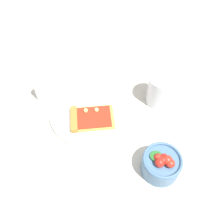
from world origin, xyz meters
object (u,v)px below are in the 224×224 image
(soda_glass, at_px, (161,90))
(pepper_shaker, at_px, (41,89))
(pizza_slice_main, at_px, (90,118))
(salad_bowl, at_px, (163,164))
(plate, at_px, (93,111))

(soda_glass, bearing_deg, pepper_shaker, -5.80)
(pizza_slice_main, distance_m, pepper_shaker, 0.19)
(pizza_slice_main, bearing_deg, soda_glass, -162.87)
(pizza_slice_main, height_order, pepper_shaker, pepper_shaker)
(pepper_shaker, bearing_deg, salad_bowl, 141.01)
(pepper_shaker, bearing_deg, pizza_slice_main, 145.12)
(pepper_shaker, bearing_deg, soda_glass, 174.20)
(plate, relative_size, soda_glass, 2.51)
(pizza_slice_main, height_order, salad_bowl, salad_bowl)
(plate, bearing_deg, salad_bowl, 131.24)
(pizza_slice_main, xyz_separation_m, salad_bowl, (-0.19, 0.17, 0.02))
(plate, distance_m, pizza_slice_main, 0.04)
(pizza_slice_main, xyz_separation_m, soda_glass, (-0.23, -0.07, 0.03))
(plate, height_order, soda_glass, soda_glass)
(pizza_slice_main, distance_m, salad_bowl, 0.26)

